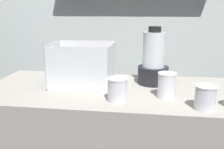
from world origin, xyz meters
name	(u,v)px	position (x,y,z in m)	size (l,w,h in m)	color
back_wall_unit	(126,16)	(0.00, 0.77, 1.26)	(2.60, 0.24, 2.50)	silver
carrot_display_bin	(83,72)	(-0.17, 0.05, 0.97)	(0.34, 0.25, 0.24)	white
blender_pitcher	(153,62)	(0.22, 0.14, 1.03)	(0.18, 0.18, 0.33)	black
juice_cup_orange_far_left	(117,91)	(0.05, -0.18, 0.95)	(0.10, 0.10, 0.11)	white
juice_cup_pomegranate_left	(167,87)	(0.28, -0.10, 0.96)	(0.09, 0.09, 0.12)	white
juice_cup_mango_middle	(205,99)	(0.44, -0.23, 0.95)	(0.09, 0.09, 0.11)	white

